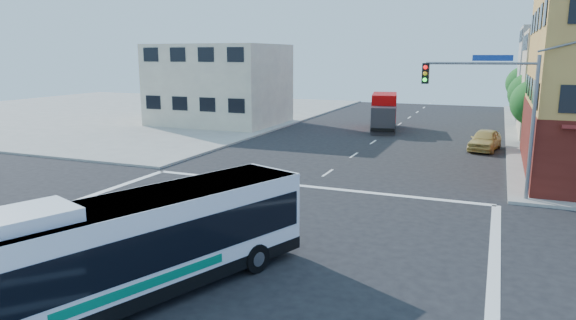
% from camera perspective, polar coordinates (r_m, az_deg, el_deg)
% --- Properties ---
extents(ground, '(120.00, 120.00, 0.00)m').
position_cam_1_polar(ground, '(19.58, -7.52, -9.44)').
color(ground, black).
rests_on(ground, ground).
extents(sidewalk_nw, '(50.00, 50.00, 0.15)m').
position_cam_1_polar(sidewalk_nw, '(67.69, -18.73, 5.15)').
color(sidewalk_nw, gray).
rests_on(sidewalk_nw, ground).
extents(building_west, '(12.06, 10.06, 8.00)m').
position_cam_1_polar(building_west, '(52.84, -7.60, 8.29)').
color(building_west, beige).
rests_on(building_west, ground).
extents(signal_mast_ne, '(7.91, 1.13, 8.07)m').
position_cam_1_polar(signal_mast_ne, '(26.49, 22.08, 6.41)').
color(signal_mast_ne, slate).
rests_on(signal_mast_ne, ground).
extents(street_tree_a, '(3.60, 3.60, 5.53)m').
position_cam_1_polar(street_tree_a, '(43.94, 25.88, 6.02)').
color(street_tree_a, '#3C2915').
rests_on(street_tree_a, ground).
extents(street_tree_b, '(3.80, 3.80, 5.79)m').
position_cam_1_polar(street_tree_b, '(51.89, 25.41, 6.93)').
color(street_tree_b, '#3C2915').
rests_on(street_tree_b, ground).
extents(street_tree_c, '(3.40, 3.40, 5.29)m').
position_cam_1_polar(street_tree_c, '(59.89, 25.02, 7.17)').
color(street_tree_c, '#3C2915').
rests_on(street_tree_c, ground).
extents(street_tree_d, '(4.00, 4.00, 6.03)m').
position_cam_1_polar(street_tree_d, '(67.85, 24.78, 7.95)').
color(street_tree_d, '#3C2915').
rests_on(street_tree_d, ground).
extents(transit_bus, '(6.31, 11.40, 3.34)m').
position_cam_1_polar(transit_bus, '(15.50, -16.50, -9.15)').
color(transit_bus, black).
rests_on(transit_bus, ground).
extents(box_truck, '(3.48, 7.71, 3.35)m').
position_cam_1_polar(box_truck, '(49.41, 10.60, 5.19)').
color(box_truck, '#29292F').
rests_on(box_truck, ground).
extents(parked_car, '(2.55, 4.81, 1.56)m').
position_cam_1_polar(parked_car, '(40.90, 21.04, 2.10)').
color(parked_car, tan).
rests_on(parked_car, ground).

